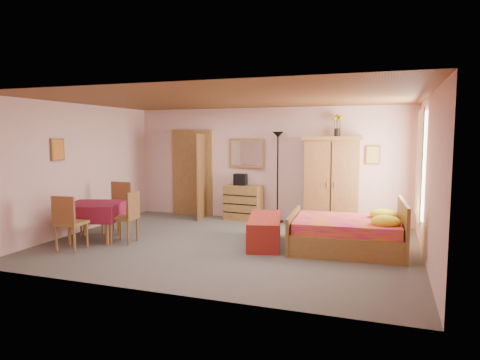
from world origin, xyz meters
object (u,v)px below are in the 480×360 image
at_px(wardrobe, 332,182).
at_px(bench, 265,230).
at_px(wall_mirror, 246,153).
at_px(floor_lamp, 278,177).
at_px(sunflower_vase, 337,125).
at_px(chair_north, 116,208).
at_px(chair_south, 71,222).
at_px(stereo, 240,179).
at_px(dining_table, 95,221).
at_px(chair_west, 68,215).
at_px(bed, 346,225).
at_px(chair_east, 124,217).
at_px(chest_of_drawers, 243,203).

height_order(wardrobe, bench, wardrobe).
xyz_separation_m(wall_mirror, floor_lamp, (0.81, -0.18, -0.53)).
xyz_separation_m(sunflower_vase, chair_north, (-4.12, -2.17, -1.67)).
relative_size(wardrobe, chair_south, 2.03).
relative_size(sunflower_vase, bench, 0.31).
height_order(stereo, sunflower_vase, sunflower_vase).
relative_size(sunflower_vase, chair_south, 0.49).
xyz_separation_m(floor_lamp, wardrobe, (1.21, -0.07, -0.05)).
bearing_deg(wardrobe, dining_table, -150.67).
bearing_deg(floor_lamp, stereo, 179.77).
xyz_separation_m(floor_lamp, chair_south, (-2.76, -3.47, -0.55)).
xyz_separation_m(dining_table, chair_south, (0.08, -0.72, 0.13)).
xyz_separation_m(bench, chair_west, (-3.75, -0.73, 0.19)).
xyz_separation_m(bed, dining_table, (-4.55, -0.82, -0.09)).
distance_m(chair_west, chair_east, 1.28).
xyz_separation_m(chest_of_drawers, wall_mirror, (0.00, 0.21, 1.14)).
height_order(stereo, bench, stereo).
relative_size(chair_west, chair_east, 0.93).
xyz_separation_m(wardrobe, chair_north, (-4.04, -2.05, -0.46)).
xyz_separation_m(wardrobe, dining_table, (-4.06, -2.68, -0.62)).
xyz_separation_m(floor_lamp, bench, (0.27, -1.99, -0.77)).
height_order(sunflower_vase, chair_north, sunflower_vase).
bearing_deg(wall_mirror, wardrobe, -2.77).
distance_m(sunflower_vase, chair_east, 4.79).
bearing_deg(bed, bench, 178.49).
distance_m(chest_of_drawers, wall_mirror, 1.16).
bearing_deg(chest_of_drawers, stereo, 165.39).
relative_size(floor_lamp, chair_west, 2.33).
height_order(wall_mirror, floor_lamp, floor_lamp).
bearing_deg(sunflower_vase, chair_west, -149.86).
distance_m(floor_lamp, chair_north, 3.57).
distance_m(stereo, bed, 3.27).
relative_size(floor_lamp, bench, 1.37).
height_order(stereo, dining_table, stereo).
height_order(dining_table, chair_north, chair_north).
bearing_deg(stereo, bench, -59.84).
height_order(floor_lamp, chair_west, floor_lamp).
relative_size(chest_of_drawers, wall_mirror, 0.98).
bearing_deg(bench, stereo, 120.16).
distance_m(floor_lamp, chair_west, 4.46).
bearing_deg(wardrobe, chest_of_drawers, 174.62).
height_order(stereo, bed, stereo).
bearing_deg(bed, chair_east, -172.34).
relative_size(bench, chair_east, 1.58).
xyz_separation_m(chair_north, chair_west, (-0.66, -0.61, -0.07)).
bearing_deg(chair_west, stereo, 134.17).
bearing_deg(stereo, chair_west, -133.52).
relative_size(sunflower_vase, bed, 0.25).
bearing_deg(wardrobe, chair_north, -157.20).
bearing_deg(sunflower_vase, chair_north, -152.25).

